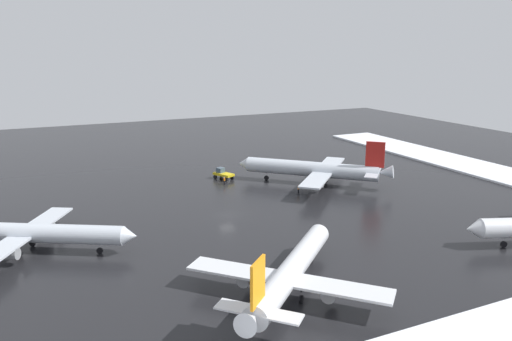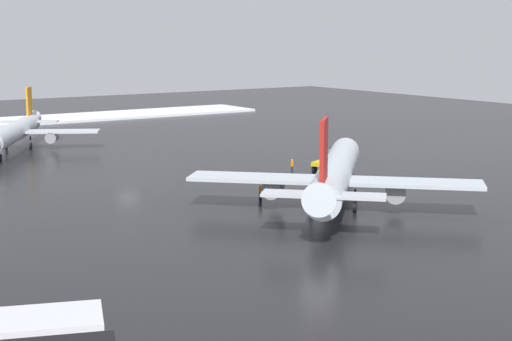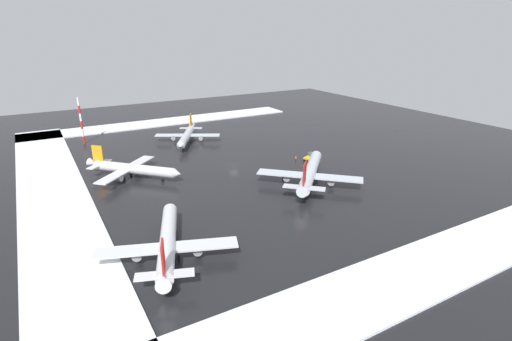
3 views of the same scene
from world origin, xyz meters
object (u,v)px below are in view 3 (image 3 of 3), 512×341
airplane_foreground_jet (310,172)px  pushback_tug (310,157)px  airplane_parked_starboard (132,169)px  ground_crew_beside_wing (296,159)px  antenna_mast (81,121)px  airplane_distant_tail (187,136)px  ground_crew_by_nose_gear (283,176)px  airplane_far_rear (168,241)px

airplane_foreground_jet → pushback_tug: 20.27m
pushback_tug → airplane_parked_starboard: bearing=141.9°
ground_crew_beside_wing → antenna_mast: (-54.89, -54.76, 7.40)m
airplane_distant_tail → ground_crew_beside_wing: airplane_distant_tail is taller
ground_crew_by_nose_gear → ground_crew_beside_wing: size_ratio=1.00×
airplane_distant_tail → airplane_far_rear: size_ratio=0.88×
airplane_far_rear → ground_crew_by_nose_gear: airplane_far_rear is taller
airplane_far_rear → antenna_mast: size_ratio=1.76×
airplane_parked_starboard → ground_crew_by_nose_gear: 41.96m
airplane_far_rear → airplane_parked_starboard: airplane_far_rear is taller
airplane_distant_tail → pushback_tug: size_ratio=5.09×
antenna_mast → airplane_distant_tail: bearing=61.5°
airplane_far_rear → antenna_mast: antenna_mast is taller
airplane_distant_tail → airplane_parked_starboard: 37.32m
ground_crew_by_nose_gear → antenna_mast: bearing=-74.7°
airplane_parked_starboard → antenna_mast: 45.27m
ground_crew_beside_wing → ground_crew_by_nose_gear: bearing=83.2°
antenna_mast → airplane_far_rear: bearing=1.6°
airplane_distant_tail → pushback_tug: (38.54, 26.56, -1.52)m
airplane_far_rear → ground_crew_beside_wing: size_ratio=17.22×
airplane_far_rear → pushback_tug: bearing=-40.1°
airplane_foreground_jet → ground_crew_beside_wing: bearing=20.2°
airplane_distant_tail → airplane_far_rear: bearing=6.4°
airplane_foreground_jet → airplane_distant_tail: (-54.56, -14.31, -0.48)m
antenna_mast → airplane_parked_starboard: bearing=8.5°
ground_crew_by_nose_gear → antenna_mast: 78.86m
pushback_tug → ground_crew_beside_wing: size_ratio=2.98×
airplane_parked_starboard → pushback_tug: (11.84, 52.64, -1.57)m
airplane_far_rear → ground_crew_by_nose_gear: 46.04m
airplane_foreground_jet → ground_crew_by_nose_gear: (-6.35, -4.42, -2.32)m
airplane_foreground_jet → pushback_tug: size_ratio=5.19×
pushback_tug → ground_crew_by_nose_gear: bearing=-175.3°
airplane_foreground_jet → ground_crew_by_nose_gear: size_ratio=15.47×
airplane_far_rear → ground_crew_beside_wing: 62.16m
airplane_far_rear → ground_crew_by_nose_gear: (-22.42, 40.16, -2.03)m
ground_crew_by_nose_gear → airplane_foreground_jet: bearing=107.3°
airplane_foreground_jet → ground_crew_beside_wing: (-17.42, 7.74, -2.32)m
airplane_far_rear → airplane_foreground_jet: bearing=-49.8°
ground_crew_by_nose_gear → ground_crew_beside_wing: bearing=-155.2°
airplane_foreground_jet → antenna_mast: (-72.31, -47.01, 5.09)m
ground_crew_by_nose_gear → pushback_tug: bearing=-167.4°
airplane_far_rear → antenna_mast: (-88.38, -2.43, 5.38)m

